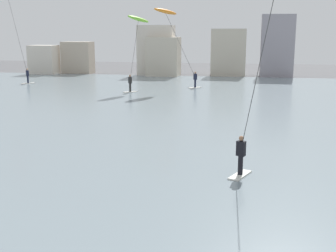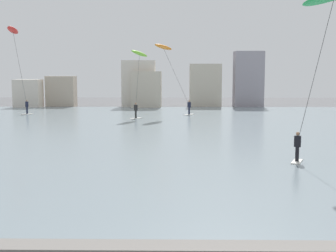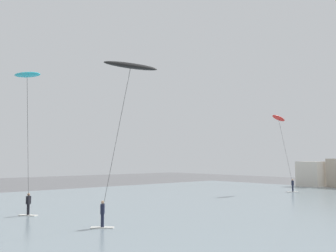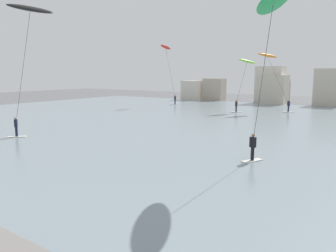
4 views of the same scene
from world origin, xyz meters
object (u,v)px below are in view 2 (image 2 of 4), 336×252
at_px(kitesurfer_orange, 166,52).
at_px(kitesurfer_red, 15,41).
at_px(kitesurfer_green, 331,7).
at_px(kitesurfer_lime, 139,59).

height_order(kitesurfer_orange, kitesurfer_red, kitesurfer_red).
xyz_separation_m(kitesurfer_orange, kitesurfer_red, (-16.40, -0.34, 1.22)).
bearing_deg(kitesurfer_green, kitesurfer_red, 133.05).
distance_m(kitesurfer_orange, kitesurfer_green, 28.64).
distance_m(kitesurfer_orange, kitesurfer_lime, 3.11).
distance_m(kitesurfer_red, kitesurfer_green, 36.83).
relative_size(kitesurfer_orange, kitesurfer_green, 0.87).
distance_m(kitesurfer_lime, kitesurfer_green, 28.76).
bearing_deg(kitesurfer_red, kitesurfer_green, -46.95).
bearing_deg(kitesurfer_green, kitesurfer_orange, 107.78).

